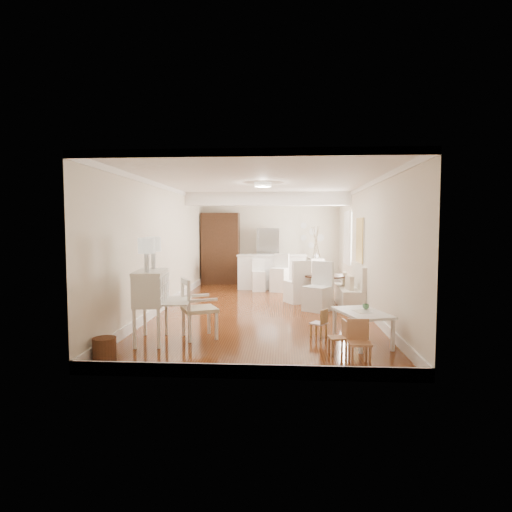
# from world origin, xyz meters

# --- Properties ---
(room) EXTENTS (9.00, 9.04, 2.82)m
(room) POSITION_xyz_m (0.04, 0.32, 1.98)
(room) COLOR brown
(room) RESTS_ON ground
(secretary_bureau) EXTENTS (1.02, 1.04, 1.17)m
(secretary_bureau) POSITION_xyz_m (-1.70, -2.89, 0.58)
(secretary_bureau) COLOR white
(secretary_bureau) RESTS_ON ground
(gustavian_armchair) EXTENTS (0.77, 0.77, 1.01)m
(gustavian_armchair) POSITION_xyz_m (-0.96, -2.60, 0.50)
(gustavian_armchair) COLOR white
(gustavian_armchair) RESTS_ON ground
(wicker_basket) EXTENTS (0.41, 0.41, 0.32)m
(wicker_basket) POSITION_xyz_m (-2.05, -3.90, 0.16)
(wicker_basket) COLOR #562F1A
(wicker_basket) RESTS_ON ground
(kids_table) EXTENTS (0.91, 1.18, 0.52)m
(kids_table) POSITION_xyz_m (1.70, -2.81, 0.26)
(kids_table) COLOR white
(kids_table) RESTS_ON ground
(kids_chair_a) EXTENTS (0.29, 0.29, 0.52)m
(kids_chair_a) POSITION_xyz_m (1.23, -3.43, 0.26)
(kids_chair_a) COLOR #A8764C
(kids_chair_a) RESTS_ON ground
(kids_chair_b) EXTENTS (0.33, 0.33, 0.50)m
(kids_chair_b) POSITION_xyz_m (1.04, -2.46, 0.25)
(kids_chair_b) COLOR tan
(kids_chair_b) RESTS_ON ground
(kids_chair_c) EXTENTS (0.30, 0.30, 0.61)m
(kids_chair_c) POSITION_xyz_m (1.48, -3.85, 0.31)
(kids_chair_c) COLOR #B67B52
(kids_chair_c) RESTS_ON ground
(banquette) EXTENTS (0.52, 1.60, 0.98)m
(banquette) POSITION_xyz_m (1.99, 0.50, 0.49)
(banquette) COLOR silver
(banquette) RESTS_ON ground
(dining_table) EXTENTS (1.14, 1.14, 0.70)m
(dining_table) POSITION_xyz_m (1.45, 0.76, 0.35)
(dining_table) COLOR #402314
(dining_table) RESTS_ON ground
(slip_chair_near) EXTENTS (0.73, 0.73, 1.09)m
(slip_chair_near) POSITION_xyz_m (1.20, -0.16, 0.54)
(slip_chair_near) COLOR silver
(slip_chair_near) RESTS_ON ground
(slip_chair_far) EXTENTS (0.69, 0.69, 1.05)m
(slip_chair_far) POSITION_xyz_m (0.78, 0.84, 0.53)
(slip_chair_far) COLOR white
(slip_chair_far) RESTS_ON ground
(breakfast_counter) EXTENTS (2.05, 0.65, 1.03)m
(breakfast_counter) POSITION_xyz_m (0.10, 3.10, 0.52)
(breakfast_counter) COLOR white
(breakfast_counter) RESTS_ON ground
(bar_stool_left) EXTENTS (0.41, 0.41, 0.92)m
(bar_stool_left) POSITION_xyz_m (-0.27, 2.62, 0.46)
(bar_stool_left) COLOR white
(bar_stool_left) RESTS_ON ground
(bar_stool_right) EXTENTS (0.56, 0.56, 1.09)m
(bar_stool_right) POSITION_xyz_m (0.33, 2.56, 0.54)
(bar_stool_right) COLOR white
(bar_stool_right) RESTS_ON ground
(pantry_cabinet) EXTENTS (1.20, 0.60, 2.30)m
(pantry_cabinet) POSITION_xyz_m (-1.60, 4.18, 1.15)
(pantry_cabinet) COLOR #381E11
(pantry_cabinet) RESTS_ON ground
(fridge) EXTENTS (0.75, 0.65, 1.80)m
(fridge) POSITION_xyz_m (0.30, 4.15, 0.90)
(fridge) COLOR silver
(fridge) RESTS_ON ground
(sideboard) EXTENTS (0.48, 0.95, 0.88)m
(sideboard) POSITION_xyz_m (1.46, 3.82, 0.44)
(sideboard) COLOR white
(sideboard) RESTS_ON ground
(pencil_cup) EXTENTS (0.13, 0.13, 0.08)m
(pencil_cup) POSITION_xyz_m (1.79, -2.60, 0.56)
(pencil_cup) COLOR #579562
(pencil_cup) RESTS_ON kids_table
(branch_vase) EXTENTS (0.19, 0.19, 0.16)m
(branch_vase) POSITION_xyz_m (1.47, 3.79, 0.97)
(branch_vase) COLOR white
(branch_vase) RESTS_ON sideboard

